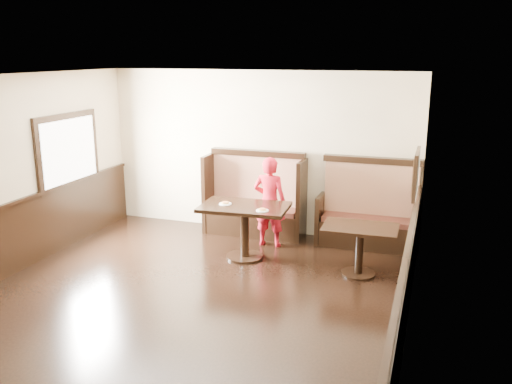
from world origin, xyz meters
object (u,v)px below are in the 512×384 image
at_px(table_neighbor, 360,239).
at_px(child, 270,202).
at_px(booth_neighbor, 369,217).
at_px(booth_main, 255,204).
at_px(table_main, 244,218).

bearing_deg(table_neighbor, child, 152.96).
distance_m(table_neighbor, child, 1.75).
bearing_deg(booth_neighbor, booth_main, 179.95).
bearing_deg(child, table_neighbor, 153.53).
height_order(table_neighbor, child, child).
distance_m(booth_neighbor, table_neighbor, 1.28).
distance_m(table_main, child, 0.69).
xyz_separation_m(booth_neighbor, table_main, (-1.72, -1.18, 0.16)).
bearing_deg(booth_main, table_neighbor, -32.78).
distance_m(booth_neighbor, child, 1.64).
height_order(booth_neighbor, child, child).
bearing_deg(booth_main, child, -51.27).
height_order(booth_main, table_neighbor, booth_main).
relative_size(table_neighbor, child, 0.71).
xyz_separation_m(table_neighbor, child, (-1.57, 0.76, 0.20)).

